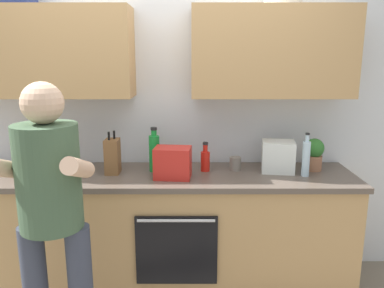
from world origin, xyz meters
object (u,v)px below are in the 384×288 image
(bottle_hotsauce, at_px, (207,160))
(grocery_bag_crisps, at_px, (174,163))
(bottle_soda, at_px, (156,152))
(bottle_wine, at_px, (56,156))
(cup_stoneware, at_px, (237,164))
(potted_herb, at_px, (316,154))
(knife_block, at_px, (114,156))
(person_standing, at_px, (53,205))
(bottle_juice, at_px, (22,165))
(grocery_bag_produce, at_px, (280,156))
(cup_coffee, at_px, (50,174))
(bottle_water, at_px, (308,158))

(bottle_hotsauce, height_order, grocery_bag_crisps, same)
(bottle_soda, bearing_deg, bottle_hotsauce, 0.62)
(bottle_wine, bearing_deg, grocery_bag_crisps, -5.28)
(cup_stoneware, distance_m, potted_herb, 0.60)
(cup_stoneware, relative_size, grocery_bag_crisps, 0.40)
(bottle_hotsauce, relative_size, knife_block, 0.70)
(person_standing, distance_m, knife_block, 0.80)
(bottle_soda, distance_m, bottle_hotsauce, 0.39)
(person_standing, distance_m, grocery_bag_crisps, 0.92)
(person_standing, bearing_deg, grocery_bag_crisps, 46.46)
(cup_stoneware, distance_m, knife_block, 0.92)
(knife_block, bearing_deg, potted_herb, 3.08)
(bottle_juice, bearing_deg, knife_block, 17.00)
(grocery_bag_produce, bearing_deg, cup_stoneware, 175.23)
(bottle_hotsauce, xyz_separation_m, bottle_wine, (-1.11, -0.09, 0.05))
(person_standing, distance_m, potted_herb, 1.90)
(potted_herb, height_order, grocery_bag_produce, potted_herb)
(bottle_hotsauce, height_order, cup_coffee, bottle_hotsauce)
(person_standing, bearing_deg, cup_coffee, 111.12)
(bottle_juice, relative_size, bottle_wine, 0.80)
(bottle_wine, bearing_deg, knife_block, 3.89)
(bottle_wine, height_order, potted_herb, bottle_wine)
(bottle_water, xyz_separation_m, cup_stoneware, (-0.49, 0.15, -0.09))
(cup_stoneware, relative_size, knife_block, 0.32)
(person_standing, relative_size, cup_stoneware, 15.94)
(bottle_soda, relative_size, bottle_water, 1.06)
(potted_herb, bearing_deg, person_standing, -153.17)
(grocery_bag_crisps, bearing_deg, bottle_water, 2.35)
(person_standing, distance_m, bottle_water, 1.74)
(bottle_juice, distance_m, potted_herb, 2.13)
(bottle_wine, bearing_deg, bottle_water, -1.29)
(bottle_juice, height_order, cup_stoneware, bottle_juice)
(bottle_hotsauce, distance_m, potted_herb, 0.82)
(bottle_water, relative_size, cup_coffee, 3.32)
(bottle_juice, distance_m, knife_block, 0.63)
(bottle_juice, height_order, bottle_hotsauce, bottle_juice)
(bottle_hotsauce, bearing_deg, bottle_soda, -179.38)
(potted_herb, height_order, grocery_bag_crisps, potted_herb)
(bottle_hotsauce, bearing_deg, bottle_water, -10.15)
(bottle_soda, relative_size, cup_stoneware, 3.30)
(cup_stoneware, bearing_deg, grocery_bag_produce, -4.77)
(bottle_wine, xyz_separation_m, grocery_bag_produce, (1.65, 0.08, -0.02))
(grocery_bag_produce, bearing_deg, bottle_hotsauce, 179.37)
(bottle_wine, distance_m, grocery_bag_produce, 1.65)
(knife_block, height_order, potted_herb, knife_block)
(cup_coffee, height_order, cup_stoneware, cup_stoneware)
(bottle_soda, relative_size, cup_coffee, 3.51)
(bottle_hotsauce, bearing_deg, bottle_wine, -175.48)
(grocery_bag_produce, relative_size, grocery_bag_crisps, 0.93)
(bottle_water, bearing_deg, cup_stoneware, 163.06)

